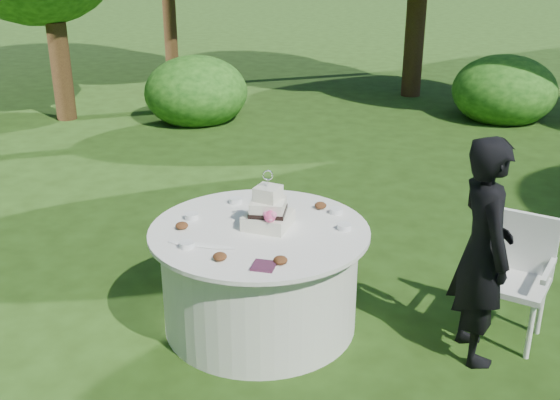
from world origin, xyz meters
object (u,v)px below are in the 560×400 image
object	(u,v)px
cake	(268,212)
chair	(518,269)
napkins	(264,266)
guest	(483,251)
table	(260,276)

from	to	relation	value
cake	chair	xyz separation A→B (m)	(1.74, 0.25, -0.36)
napkins	cake	distance (m)	0.63
napkins	chair	bearing A→B (deg)	27.77
napkins	guest	distance (m)	1.44
cake	chair	world-z (taller)	cake
napkins	chair	xyz separation A→B (m)	(1.61, 0.85, -0.26)
napkins	chair	size ratio (longest dim) A/B	0.16
table	chair	bearing A→B (deg)	9.27
napkins	chair	world-z (taller)	chair
guest	chair	size ratio (longest dim) A/B	1.73
chair	napkins	bearing A→B (deg)	-152.23
guest	table	distance (m)	1.56
napkins	cake	size ratio (longest dim) A/B	0.33
guest	cake	size ratio (longest dim) A/B	3.67
napkins	guest	xyz separation A→B (m)	(1.33, 0.53, -0.00)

